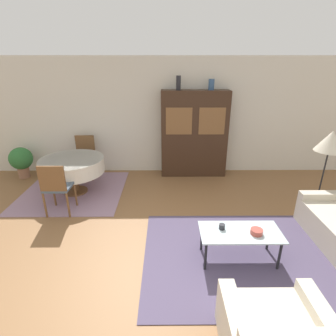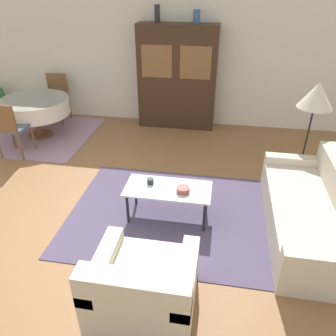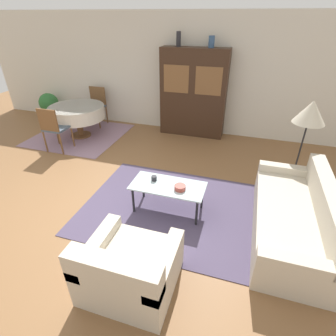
# 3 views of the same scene
# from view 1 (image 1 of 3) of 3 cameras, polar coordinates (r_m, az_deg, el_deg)

# --- Properties ---
(ground_plane) EXTENTS (14.00, 14.00, 0.00)m
(ground_plane) POSITION_cam_1_polar(r_m,az_deg,el_deg) (3.63, -3.26, -22.80)
(ground_plane) COLOR brown
(wall_back) EXTENTS (10.00, 0.06, 2.70)m
(wall_back) POSITION_cam_1_polar(r_m,az_deg,el_deg) (6.32, -1.99, 10.99)
(wall_back) COLOR beige
(wall_back) RESTS_ON ground_plane
(area_rug) EXTENTS (2.71, 2.09, 0.01)m
(area_rug) POSITION_cam_1_polar(r_m,az_deg,el_deg) (4.05, 15.39, -18.00)
(area_rug) COLOR #4C425B
(area_rug) RESTS_ON ground_plane
(dining_rug) EXTENTS (2.06, 2.02, 0.01)m
(dining_rug) POSITION_cam_1_polar(r_m,az_deg,el_deg) (5.96, -19.78, -4.74)
(dining_rug) COLOR gray
(dining_rug) RESTS_ON ground_plane
(coffee_table) EXTENTS (1.08, 0.51, 0.45)m
(coffee_table) POSITION_cam_1_polar(r_m,az_deg,el_deg) (3.75, 15.43, -13.78)
(coffee_table) COLOR black
(coffee_table) RESTS_ON area_rug
(display_cabinet) EXTENTS (1.53, 0.40, 1.99)m
(display_cabinet) POSITION_cam_1_polar(r_m,az_deg,el_deg) (6.19, 5.69, 7.32)
(display_cabinet) COLOR #382316
(display_cabinet) RESTS_ON ground_plane
(dining_table) EXTENTS (1.28, 1.28, 0.74)m
(dining_table) POSITION_cam_1_polar(r_m,az_deg,el_deg) (5.68, -20.10, 0.47)
(dining_table) COLOR brown
(dining_table) RESTS_ON dining_rug
(dining_chair_near) EXTENTS (0.44, 0.44, 0.97)m
(dining_chair_near) POSITION_cam_1_polar(r_m,az_deg,el_deg) (4.96, -23.15, -3.52)
(dining_chair_near) COLOR brown
(dining_chair_near) RESTS_ON dining_rug
(dining_chair_far) EXTENTS (0.44, 0.44, 0.97)m
(dining_chair_far) POSITION_cam_1_polar(r_m,az_deg,el_deg) (6.45, -17.69, 2.99)
(dining_chair_far) COLOR brown
(dining_chair_far) RESTS_ON dining_rug
(floor_lamp) EXTENTS (0.50, 0.50, 1.46)m
(floor_lamp) POSITION_cam_1_polar(r_m,az_deg,el_deg) (5.43, 31.89, 4.68)
(floor_lamp) COLOR black
(floor_lamp) RESTS_ON ground_plane
(cup) EXTENTS (0.08, 0.08, 0.07)m
(cup) POSITION_cam_1_polar(r_m,az_deg,el_deg) (3.70, 11.67, -12.39)
(cup) COLOR #232328
(cup) RESTS_ON coffee_table
(bowl) EXTENTS (0.16, 0.16, 0.07)m
(bowl) POSITION_cam_1_polar(r_m,az_deg,el_deg) (3.72, 18.73, -12.99)
(bowl) COLOR #9E4238
(bowl) RESTS_ON coffee_table
(vase_tall) EXTENTS (0.10, 0.10, 0.30)m
(vase_tall) POSITION_cam_1_polar(r_m,az_deg,el_deg) (5.98, 2.29, 18.03)
(vase_tall) COLOR #232328
(vase_tall) RESTS_ON display_cabinet
(vase_short) EXTENTS (0.13, 0.13, 0.23)m
(vase_short) POSITION_cam_1_polar(r_m,az_deg,el_deg) (6.05, 9.42, 17.49)
(vase_short) COLOR #33517A
(vase_short) RESTS_ON display_cabinet
(potted_plant) EXTENTS (0.52, 0.52, 0.74)m
(potted_plant) POSITION_cam_1_polar(r_m,az_deg,el_deg) (7.02, -29.32, 1.55)
(potted_plant) COLOR #93664C
(potted_plant) RESTS_ON ground_plane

